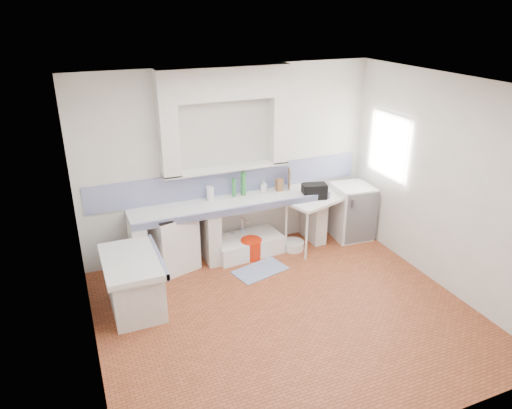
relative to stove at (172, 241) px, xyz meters
name	(u,v)px	position (x,y,z in m)	size (l,w,h in m)	color
floor	(287,314)	(1.02, -1.70, -0.42)	(4.50, 4.50, 0.00)	#9A4929
ceiling	(294,87)	(1.02, -1.70, 2.38)	(4.50, 4.50, 0.00)	white
wall_back	(230,162)	(1.02, 0.30, 0.98)	(4.50, 4.50, 0.00)	white
wall_front	(404,308)	(1.02, -3.70, 0.98)	(4.50, 4.50, 0.00)	white
wall_left	(81,248)	(-1.23, -1.70, 0.98)	(4.50, 4.50, 0.00)	white
wall_right	(445,185)	(3.27, -1.70, 0.98)	(4.50, 4.50, 0.00)	white
alcove_mass	(225,83)	(0.92, 0.18, 2.15)	(1.90, 0.25, 0.45)	white
window_frame	(399,145)	(3.45, -0.50, 1.18)	(0.35, 0.86, 1.06)	#3A2112
lace_valance	(394,121)	(3.30, -0.50, 1.56)	(0.01, 0.84, 0.24)	white
counter_slab	(231,203)	(0.92, 0.00, 0.44)	(3.00, 0.60, 0.08)	white
counter_lip	(238,210)	(0.92, -0.28, 0.44)	(3.00, 0.04, 0.10)	navy
counter_pier_left	(139,248)	(-0.48, 0.00, -0.01)	(0.20, 0.55, 0.82)	white
counter_pier_mid	(210,235)	(0.57, 0.00, -0.01)	(0.20, 0.55, 0.82)	white
counter_pier_right	(314,216)	(2.32, 0.00, -0.01)	(0.20, 0.55, 0.82)	white
peninsula_top	(132,261)	(-0.68, -0.80, 0.24)	(0.70, 1.10, 0.08)	white
peninsula_base	(134,285)	(-0.68, -0.80, -0.11)	(0.60, 1.00, 0.62)	white
peninsula_lip	(158,256)	(-0.35, -0.80, 0.24)	(0.04, 1.10, 0.10)	navy
backsplash	(231,181)	(1.02, 0.29, 0.68)	(4.27, 0.03, 0.40)	navy
stove	(172,241)	(0.00, 0.00, 0.00)	(0.60, 0.58, 0.85)	white
sink	(247,246)	(1.15, -0.03, -0.30)	(1.04, 0.56, 0.25)	white
side_table	(316,222)	(2.25, -0.21, -0.02)	(0.97, 0.54, 0.04)	white
fridge	(352,211)	(2.94, -0.15, 0.02)	(0.58, 0.58, 0.89)	white
bucket_red	(225,250)	(0.79, -0.02, -0.30)	(0.27, 0.27, 0.25)	#AE0921
bucket_orange	(251,248)	(1.16, -0.18, -0.27)	(0.32, 0.32, 0.30)	red
bucket_blue	(263,244)	(1.39, -0.09, -0.28)	(0.30, 0.30, 0.28)	#0939C2
basin_white	(293,245)	(1.87, -0.19, -0.36)	(0.34, 0.34, 0.13)	white
water_bottle_a	(232,242)	(0.97, 0.14, -0.28)	(0.08, 0.08, 0.29)	silver
water_bottle_b	(243,238)	(1.16, 0.15, -0.26)	(0.09, 0.09, 0.33)	silver
black_bag	(314,191)	(2.20, -0.19, 0.50)	(0.37, 0.21, 0.23)	black
green_bottle_a	(234,188)	(1.02, 0.15, 0.62)	(0.06, 0.06, 0.28)	#2C7C38
green_bottle_b	(243,184)	(1.17, 0.15, 0.66)	(0.08, 0.08, 0.36)	#2C7C38
knife_block	(279,185)	(1.74, 0.10, 0.57)	(0.10, 0.08, 0.20)	brown
cutting_board	(289,179)	(1.94, 0.15, 0.63)	(0.02, 0.23, 0.31)	brown
paper_towel	(210,193)	(0.65, 0.15, 0.58)	(0.11, 0.11, 0.21)	white
soap_bottle	(264,186)	(1.51, 0.15, 0.57)	(0.09, 0.09, 0.19)	white
rug	(260,270)	(1.13, -0.60, -0.42)	(0.76, 0.43, 0.01)	#384D95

